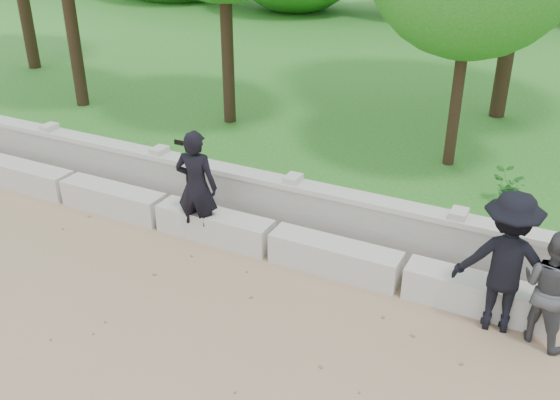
{
  "coord_description": "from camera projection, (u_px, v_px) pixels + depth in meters",
  "views": [
    {
      "loc": [
        5.72,
        -5.14,
        4.9
      ],
      "look_at": [
        2.11,
        1.95,
        0.9
      ],
      "focal_mm": 40.0,
      "sensor_mm": 36.0,
      "label": 1
    }
  ],
  "objects": [
    {
      "name": "man_main",
      "position": [
        197.0,
        187.0,
        9.33
      ],
      "size": [
        0.71,
        0.65,
        1.78
      ],
      "color": "black",
      "rests_on": "ground"
    },
    {
      "name": "ground",
      "position": [
        80.0,
        284.0,
        8.61
      ],
      "size": [
        80.0,
        80.0,
        0.0
      ],
      "primitive_type": "plane",
      "color": "#8C7256",
      "rests_on": "ground"
    },
    {
      "name": "concrete_bench",
      "position": [
        162.0,
        212.0,
        10.02
      ],
      "size": [
        11.9,
        0.45,
        0.45
      ],
      "color": "beige",
      "rests_on": "ground"
    },
    {
      "name": "shrub_c",
      "position": [
        508.0,
        188.0,
        10.08
      ],
      "size": [
        0.62,
        0.57,
        0.6
      ],
      "primitive_type": "imported",
      "rotation": [
        0.0,
        0.0,
        3.35
      ],
      "color": "#2B7728",
      "rests_on": "lawn"
    },
    {
      "name": "parapet_wall",
      "position": [
        186.0,
        182.0,
        10.47
      ],
      "size": [
        12.5,
        0.35,
        0.9
      ],
      "color": "#B7B5AD",
      "rests_on": "ground"
    },
    {
      "name": "lawn",
      "position": [
        393.0,
        56.0,
        19.7
      ],
      "size": [
        40.0,
        22.0,
        0.25
      ],
      "primitive_type": "cube",
      "color": "#245A21",
      "rests_on": "ground"
    },
    {
      "name": "visitor_left",
      "position": [
        551.0,
        288.0,
        7.23
      ],
      "size": [
        0.89,
        0.82,
        1.48
      ],
      "color": "#3D3E42",
      "rests_on": "ground"
    },
    {
      "name": "visitor_mid",
      "position": [
        506.0,
        263.0,
        7.39
      ],
      "size": [
        1.29,
        0.88,
        1.84
      ],
      "color": "black",
      "rests_on": "ground"
    },
    {
      "name": "shrub_b",
      "position": [
        191.0,
        160.0,
        11.14
      ],
      "size": [
        0.33,
        0.37,
        0.58
      ],
      "primitive_type": "imported",
      "rotation": [
        0.0,
        0.0,
        1.82
      ],
      "color": "#2B7728",
      "rests_on": "lawn"
    }
  ]
}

